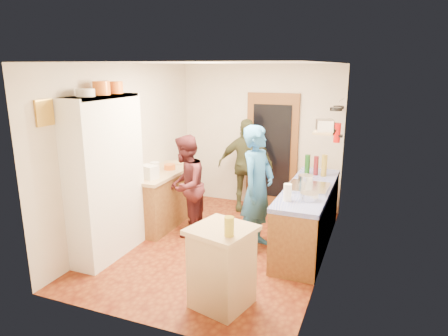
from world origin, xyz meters
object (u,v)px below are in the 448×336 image
Objects in this scene: hutch_body at (106,178)px; person_left at (188,185)px; person_hob at (258,189)px; person_back at (246,165)px; island_base at (222,269)px; right_counter_base at (308,218)px.

person_left is at bearing 57.16° from hutch_body.
hutch_body is 1.41× the size of person_left.
person_hob is at bearing 26.82° from hutch_body.
island_base is at bearing -96.02° from person_back.
person_back is at bearing 140.12° from right_counter_base.
person_back reaches higher than island_base.
right_counter_base is 1.86m from person_left.
hutch_body is 2.56× the size of island_base.
hutch_body reaches higher than island_base.
person_back is at bearing 36.20° from person_hob.
island_base is (-0.59, -1.87, 0.01)m from right_counter_base.
person_back is at bearing 149.36° from person_left.
person_back is (-0.68, 1.47, -0.06)m from person_hob.
person_left is (-1.81, -0.23, 0.36)m from right_counter_base.
person_left is 0.94× the size of person_back.
person_back is (-0.74, 2.98, 0.40)m from island_base.
person_hob is (1.85, 0.94, -0.21)m from hutch_body.
island_base reaches higher than right_counter_base.
island_base is (1.91, -0.57, -0.67)m from hutch_body.
hutch_body reaches higher than right_counter_base.
right_counter_base is 1.96m from island_base.
right_counter_base is 2.56× the size of island_base.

